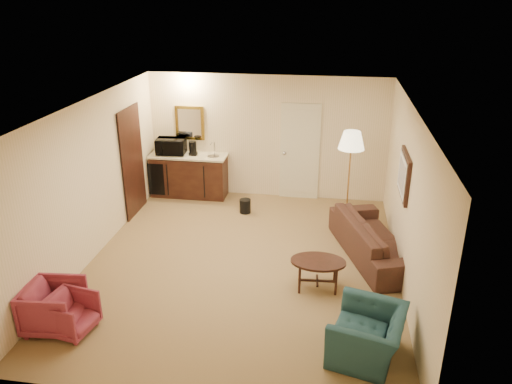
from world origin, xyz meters
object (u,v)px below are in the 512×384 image
(coffee_table, at_px, (318,274))
(microwave, at_px, (171,145))
(wetbar_cabinet, at_px, (189,175))
(floor_lamp, at_px, (349,178))
(rose_chair_near, at_px, (54,305))
(sofa, at_px, (376,233))
(rose_chair_far, at_px, (70,313))
(waste_bin, at_px, (245,206))
(teal_armchair, at_px, (368,328))
(coffee_maker, at_px, (193,148))

(coffee_table, relative_size, microwave, 1.36)
(wetbar_cabinet, distance_m, floor_lamp, 3.48)
(wetbar_cabinet, distance_m, rose_chair_near, 4.75)
(sofa, distance_m, rose_chair_far, 4.84)
(microwave, bearing_deg, waste_bin, -27.83)
(teal_armchair, relative_size, coffee_maker, 3.22)
(coffee_table, bearing_deg, rose_chair_far, -154.10)
(rose_chair_near, bearing_deg, rose_chair_far, -105.51)
(rose_chair_far, relative_size, floor_lamp, 0.32)
(wetbar_cabinet, relative_size, teal_armchair, 1.72)
(coffee_table, distance_m, microwave, 4.70)
(coffee_table, bearing_deg, teal_armchair, -65.14)
(coffee_table, relative_size, floor_lamp, 0.45)
(coffee_table, bearing_deg, sofa, 50.89)
(coffee_maker, bearing_deg, rose_chair_far, -98.12)
(sofa, relative_size, waste_bin, 7.95)
(sofa, height_order, waste_bin, sofa)
(rose_chair_near, xyz_separation_m, microwave, (0.13, 4.74, 0.77))
(teal_armchair, height_order, floor_lamp, floor_lamp)
(teal_armchair, height_order, waste_bin, teal_armchair)
(coffee_table, bearing_deg, rose_chair_near, -156.43)
(wetbar_cabinet, height_order, microwave, microwave)
(wetbar_cabinet, height_order, coffee_table, wetbar_cabinet)
(floor_lamp, distance_m, microwave, 3.83)
(sofa, xyz_separation_m, teal_armchair, (-0.25, -2.53, -0.02))
(coffee_maker, bearing_deg, microwave, 175.68)
(rose_chair_near, xyz_separation_m, coffee_table, (3.40, 1.48, -0.12))
(wetbar_cabinet, relative_size, waste_bin, 5.83)
(sofa, distance_m, coffee_table, 1.45)
(waste_bin, bearing_deg, wetbar_cabinet, 151.93)
(coffee_table, distance_m, coffee_maker, 4.36)
(sofa, bearing_deg, coffee_maker, 41.00)
(teal_armchair, xyz_separation_m, floor_lamp, (-0.20, 3.81, 0.49))
(rose_chair_far, xyz_separation_m, coffee_maker, (0.36, 4.78, 0.78))
(floor_lamp, relative_size, coffee_maker, 6.14)
(coffee_table, distance_m, waste_bin, 2.96)
(rose_chair_far, xyz_separation_m, floor_lamp, (3.60, 3.93, 0.62))
(rose_chair_far, height_order, waste_bin, rose_chair_far)
(coffee_maker, bearing_deg, waste_bin, -34.38)
(wetbar_cabinet, distance_m, coffee_maker, 0.62)
(wetbar_cabinet, distance_m, rose_chair_far, 4.78)
(coffee_table, bearing_deg, waste_bin, 121.53)
(rose_chair_near, bearing_deg, sofa, -63.96)
(wetbar_cabinet, relative_size, rose_chair_far, 2.81)
(wetbar_cabinet, height_order, teal_armchair, wetbar_cabinet)
(rose_chair_far, distance_m, waste_bin, 4.35)
(teal_armchair, distance_m, floor_lamp, 3.85)
(rose_chair_far, relative_size, microwave, 0.97)
(wetbar_cabinet, distance_m, coffee_table, 4.35)
(teal_armchair, height_order, microwave, microwave)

